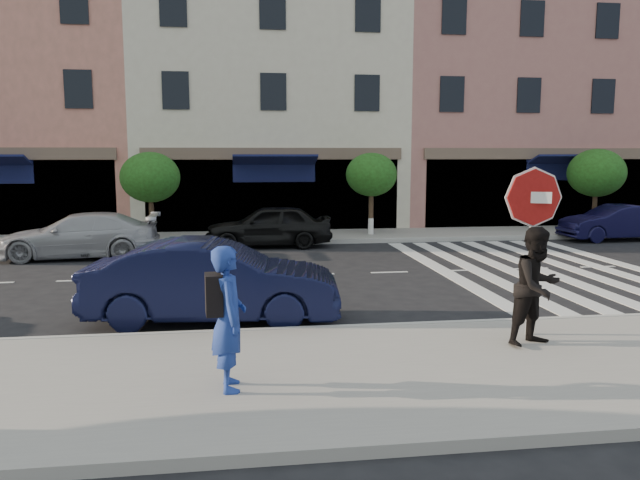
{
  "coord_description": "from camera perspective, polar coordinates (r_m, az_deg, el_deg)",
  "views": [
    {
      "loc": [
        -2.11,
        -11.95,
        3.14
      ],
      "look_at": [
        -0.37,
        0.51,
        1.4
      ],
      "focal_mm": 35.0,
      "sensor_mm": 36.0,
      "label": 1
    }
  ],
  "objects": [
    {
      "name": "photographer",
      "position": [
        8.04,
        -8.34,
        -7.08
      ],
      "size": [
        0.5,
        0.71,
        1.86
      ],
      "primitive_type": "imported",
      "rotation": [
        0.0,
        0.0,
        1.65
      ],
      "color": "navy",
      "rests_on": "sidewalk_near"
    },
    {
      "name": "sidewalk_far",
      "position": [
        23.25,
        -2.69,
        0.3
      ],
      "size": [
        60.0,
        3.0,
        0.15
      ],
      "primitive_type": "cube",
      "color": "gray",
      "rests_on": "ground"
    },
    {
      "name": "sidewalk_near",
      "position": [
        9.01,
        6.2,
        -12.08
      ],
      "size": [
        60.0,
        4.5,
        0.15
      ],
      "primitive_type": "cube",
      "color": "gray",
      "rests_on": "ground"
    },
    {
      "name": "building_centre",
      "position": [
        29.09,
        -4.88,
        12.51
      ],
      "size": [
        11.0,
        9.0,
        11.0
      ],
      "primitive_type": "cube",
      "color": "beige",
      "rests_on": "ground"
    },
    {
      "name": "street_tree_wb",
      "position": [
        22.95,
        -15.26,
        5.53
      ],
      "size": [
        2.1,
        2.1,
        3.06
      ],
      "color": "#473323",
      "rests_on": "sidewalk_far"
    },
    {
      "name": "street_tree_ea",
      "position": [
        26.78,
        23.96,
        5.61
      ],
      "size": [
        2.2,
        2.2,
        3.19
      ],
      "color": "#473323",
      "rests_on": "sidewalk_far"
    },
    {
      "name": "car_far_left",
      "position": [
        20.24,
        -21.11,
        0.38
      ],
      "size": [
        4.78,
        2.08,
        1.37
      ],
      "primitive_type": "imported",
      "rotation": [
        0.0,
        0.0,
        -1.54
      ],
      "color": "#A5A5AA",
      "rests_on": "ground"
    },
    {
      "name": "car_far_mid",
      "position": [
        21.22,
        -4.7,
        1.31
      ],
      "size": [
        4.29,
        1.84,
        1.44
      ],
      "primitive_type": "imported",
      "rotation": [
        0.0,
        0.0,
        -1.6
      ],
      "color": "black",
      "rests_on": "ground"
    },
    {
      "name": "building_east_mid",
      "position": [
        32.17,
        17.62,
        13.52
      ],
      "size": [
        13.0,
        9.0,
        13.0
      ],
      "primitive_type": "cube",
      "color": "#AB7165",
      "rests_on": "ground"
    },
    {
      "name": "street_tree_c",
      "position": [
        23.33,
        4.72,
        5.93
      ],
      "size": [
        1.9,
        1.9,
        3.04
      ],
      "color": "#473323",
      "rests_on": "sidewalk_far"
    },
    {
      "name": "stop_sign",
      "position": [
        10.71,
        18.88,
        2.17
      ],
      "size": [
        0.92,
        0.4,
        2.79
      ],
      "rotation": [
        0.0,
        0.0,
        -0.39
      ],
      "color": "gray",
      "rests_on": "sidewalk_near"
    },
    {
      "name": "car_near_mid",
      "position": [
        11.84,
        -9.72,
        -3.77
      ],
      "size": [
        4.84,
        2.11,
        1.55
      ],
      "primitive_type": "imported",
      "rotation": [
        0.0,
        0.0,
        1.47
      ],
      "color": "black",
      "rests_on": "ground"
    },
    {
      "name": "building_west_mid",
      "position": [
        30.53,
        -25.68,
        14.39
      ],
      "size": [
        10.0,
        9.0,
        14.0
      ],
      "primitive_type": "cube",
      "color": "tan",
      "rests_on": "ground"
    },
    {
      "name": "walker",
      "position": [
        10.35,
        19.25,
        -4.03
      ],
      "size": [
        1.11,
        1.0,
        1.87
      ],
      "primitive_type": "imported",
      "rotation": [
        0.0,
        0.0,
        0.39
      ],
      "color": "black",
      "rests_on": "sidewalk_near"
    },
    {
      "name": "ground",
      "position": [
        12.54,
        1.99,
        -6.64
      ],
      "size": [
        120.0,
        120.0,
        0.0
      ],
      "primitive_type": "plane",
      "color": "black",
      "rests_on": "ground"
    },
    {
      "name": "car_far_right",
      "position": [
        25.19,
        25.4,
        1.45
      ],
      "size": [
        4.01,
        1.51,
        1.31
      ],
      "primitive_type": "imported",
      "rotation": [
        0.0,
        0.0,
        -1.54
      ],
      "color": "black",
      "rests_on": "ground"
    }
  ]
}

